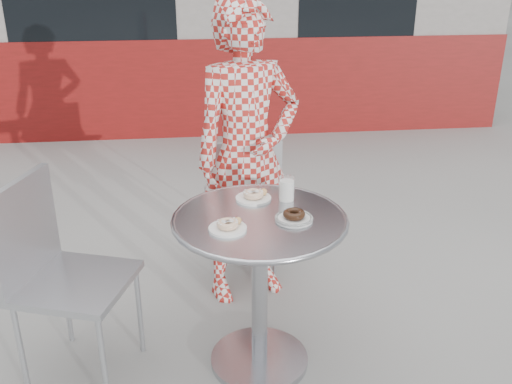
{
  "coord_description": "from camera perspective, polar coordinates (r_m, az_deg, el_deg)",
  "views": [
    {
      "loc": [
        -0.27,
        -2.18,
        1.82
      ],
      "look_at": [
        -0.02,
        0.1,
        0.84
      ],
      "focal_mm": 40.0,
      "sensor_mm": 36.0,
      "label": 1
    }
  ],
  "objects": [
    {
      "name": "chair_far",
      "position": [
        3.48,
        -1.46,
        -3.36
      ],
      "size": [
        0.43,
        0.43,
        0.86
      ],
      "rotation": [
        0.0,
        0.0,
        3.2
      ],
      "color": "#AFB1B7",
      "rests_on": "ground"
    },
    {
      "name": "plate_checker",
      "position": [
        2.4,
        3.82,
        -2.51
      ],
      "size": [
        0.16,
        0.16,
        0.04
      ],
      "rotation": [
        0.0,
        0.0,
        0.13
      ],
      "color": "white",
      "rests_on": "bistro_table"
    },
    {
      "name": "plate_near",
      "position": [
        2.32,
        -2.8,
        -3.4
      ],
      "size": [
        0.16,
        0.16,
        0.04
      ],
      "rotation": [
        0.0,
        0.0,
        0.17
      ],
      "color": "white",
      "rests_on": "bistro_table"
    },
    {
      "name": "plate_far",
      "position": [
        2.59,
        -0.2,
        -0.39
      ],
      "size": [
        0.16,
        0.16,
        0.04
      ],
      "rotation": [
        0.0,
        0.0,
        0.03
      ],
      "color": "white",
      "rests_on": "bistro_table"
    },
    {
      "name": "ground",
      "position": [
        2.85,
        0.56,
        -16.41
      ],
      "size": [
        60.0,
        60.0,
        0.0
      ],
      "primitive_type": "plane",
      "color": "#9F9D97",
      "rests_on": "ground"
    },
    {
      "name": "seated_person",
      "position": [
        3.0,
        -0.89,
        3.62
      ],
      "size": [
        0.69,
        0.56,
        1.63
      ],
      "primitive_type": "imported",
      "rotation": [
        0.0,
        0.0,
        0.33
      ],
      "color": "#AB201A",
      "rests_on": "ground"
    },
    {
      "name": "milk_cup",
      "position": [
        2.57,
        3.08,
        0.27
      ],
      "size": [
        0.07,
        0.07,
        0.11
      ],
      "rotation": [
        0.0,
        0.0,
        -0.07
      ],
      "color": "white",
      "rests_on": "bistro_table"
    },
    {
      "name": "chair_left",
      "position": [
        2.74,
        -17.3,
        -11.99
      ],
      "size": [
        0.57,
        0.56,
        0.94
      ],
      "rotation": [
        0.0,
        0.0,
        1.25
      ],
      "color": "#AFB1B7",
      "rests_on": "ground"
    },
    {
      "name": "bistro_table",
      "position": [
        2.51,
        0.37,
        -6.38
      ],
      "size": [
        0.76,
        0.76,
        0.77
      ],
      "rotation": [
        0.0,
        0.0,
        -0.04
      ],
      "color": "#BCBCC1",
      "rests_on": "ground"
    }
  ]
}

